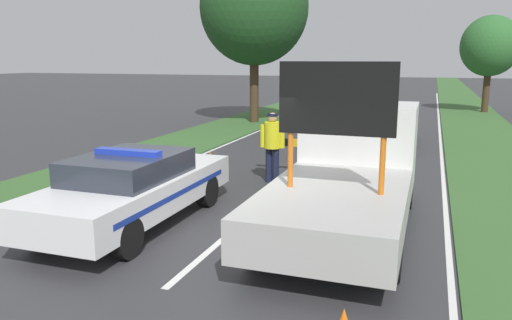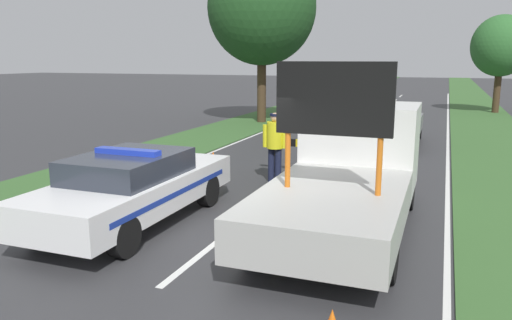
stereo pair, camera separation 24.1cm
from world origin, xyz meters
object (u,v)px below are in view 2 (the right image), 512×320
(road_barrier, at_px, (312,146))
(traffic_cone_near_police, at_px, (367,163))
(police_car, at_px, (133,186))
(traffic_cone_behind_barrier, at_px, (213,164))
(police_officer, at_px, (275,141))
(queued_car_sedan_black, at_px, (325,106))
(work_truck, at_px, (350,169))
(pedestrian_civilian, at_px, (312,145))
(roadside_tree_near_right, at_px, (501,46))
(traffic_cone_centre_front, at_px, (236,222))
(queued_car_suv_grey, at_px, (394,124))
(traffic_cone_lane_edge, at_px, (393,173))
(roadside_tree_near_left, at_px, (262,8))

(road_barrier, xyz_separation_m, traffic_cone_near_police, (1.40, 0.61, -0.48))
(police_car, height_order, traffic_cone_behind_barrier, police_car)
(police_officer, relative_size, queued_car_sedan_black, 0.44)
(work_truck, distance_m, pedestrian_civilian, 3.28)
(police_officer, relative_size, roadside_tree_near_right, 0.32)
(pedestrian_civilian, distance_m, traffic_cone_centre_front, 4.48)
(police_car, bearing_deg, roadside_tree_near_right, 70.71)
(pedestrian_civilian, xyz_separation_m, traffic_cone_behind_barrier, (-2.62, -0.37, -0.62))
(police_officer, bearing_deg, queued_car_suv_grey, -78.36)
(pedestrian_civilian, xyz_separation_m, traffic_cone_near_police, (1.22, 1.26, -0.65))
(traffic_cone_lane_edge, bearing_deg, queued_car_sedan_black, 110.77)
(traffic_cone_near_police, xyz_separation_m, roadside_tree_near_right, (4.61, 18.39, 3.47))
(police_car, distance_m, road_barrier, 5.56)
(traffic_cone_centre_front, relative_size, queued_car_suv_grey, 0.12)
(police_car, relative_size, traffic_cone_centre_front, 9.69)
(police_officer, height_order, roadside_tree_near_right, roadside_tree_near_right)
(traffic_cone_centre_front, distance_m, traffic_cone_lane_edge, 5.30)
(work_truck, distance_m, queued_car_suv_grey, 9.64)
(roadside_tree_near_left, bearing_deg, pedestrian_civilian, -63.72)
(traffic_cone_centre_front, bearing_deg, road_barrier, 89.17)
(queued_car_sedan_black, height_order, roadside_tree_near_right, roadside_tree_near_right)
(traffic_cone_lane_edge, bearing_deg, traffic_cone_centre_front, -115.04)
(traffic_cone_lane_edge, relative_size, queued_car_suv_grey, 0.13)
(queued_car_sedan_black, bearing_deg, traffic_cone_behind_barrier, 89.62)
(traffic_cone_near_police, height_order, traffic_cone_behind_barrier, traffic_cone_behind_barrier)
(traffic_cone_behind_barrier, distance_m, roadside_tree_near_left, 12.57)
(traffic_cone_lane_edge, bearing_deg, roadside_tree_near_left, 125.13)
(queued_car_suv_grey, distance_m, queued_car_sedan_black, 6.84)
(queued_car_suv_grey, height_order, roadside_tree_near_left, roadside_tree_near_left)
(traffic_cone_behind_barrier, distance_m, traffic_cone_lane_edge, 4.68)
(work_truck, bearing_deg, pedestrian_civilian, -61.02)
(traffic_cone_centre_front, bearing_deg, roadside_tree_near_right, 75.81)
(traffic_cone_centre_front, bearing_deg, roadside_tree_near_left, 108.46)
(roadside_tree_near_right, bearing_deg, roadside_tree_near_left, -141.56)
(road_barrier, relative_size, traffic_cone_near_police, 4.32)
(traffic_cone_near_police, distance_m, queued_car_sedan_black, 11.71)
(queued_car_suv_grey, bearing_deg, police_car, 71.71)
(roadside_tree_near_right, bearing_deg, traffic_cone_centre_front, -104.19)
(traffic_cone_lane_edge, distance_m, roadside_tree_near_left, 13.73)
(pedestrian_civilian, height_order, traffic_cone_near_police, pedestrian_civilian)
(road_barrier, bearing_deg, work_truck, -58.74)
(work_truck, xyz_separation_m, queued_car_sedan_black, (-4.03, 15.26, -0.27))
(traffic_cone_near_police, distance_m, roadside_tree_near_right, 19.28)
(work_truck, relative_size, traffic_cone_lane_edge, 10.41)
(traffic_cone_behind_barrier, xyz_separation_m, traffic_cone_lane_edge, (4.62, 0.76, -0.05))
(pedestrian_civilian, bearing_deg, police_officer, -167.54)
(police_car, xyz_separation_m, road_barrier, (2.15, 5.12, 0.06))
(police_car, relative_size, pedestrian_civilian, 3.05)
(queued_car_suv_grey, bearing_deg, pedestrian_civilian, 78.52)
(police_car, height_order, pedestrian_civilian, pedestrian_civilian)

